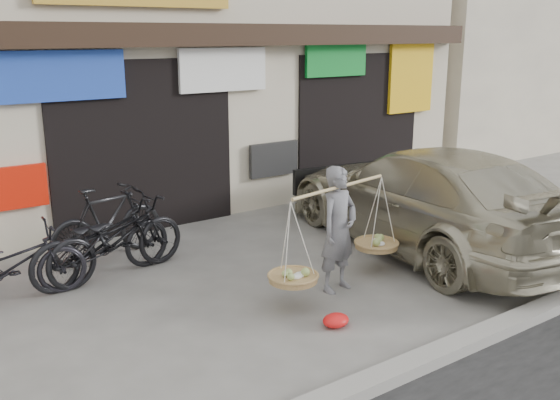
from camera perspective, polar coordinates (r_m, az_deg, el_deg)
ground at (r=7.42m, az=-0.71°, el=-9.46°), size 70.00×70.00×0.00m
kerb at (r=6.04m, az=10.53°, el=-15.22°), size 70.00×0.25×0.12m
shophouse_block at (r=12.58m, az=-18.31°, el=15.98°), size 14.00×6.32×7.00m
neighbor_east at (r=21.41m, az=19.39°, el=14.53°), size 12.00×7.00×6.40m
street_vendor at (r=7.60m, az=5.37°, el=-3.16°), size 2.14×0.85×1.56m
bike_0 at (r=7.94m, az=-23.49°, el=-5.52°), size 1.78×0.71×0.92m
bike_1 at (r=9.03m, az=-15.52°, el=-1.97°), size 1.80×0.79×1.05m
bike_2 at (r=8.34m, az=-14.70°, el=-3.38°), size 2.05×1.01×1.03m
bike_3 at (r=8.28m, az=-15.99°, el=-3.61°), size 2.05×1.01×1.03m
suv at (r=9.36m, az=13.14°, el=0.20°), size 2.74×5.37×1.49m
red_bag at (r=6.89m, az=5.12°, el=-10.90°), size 0.31×0.25×0.14m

